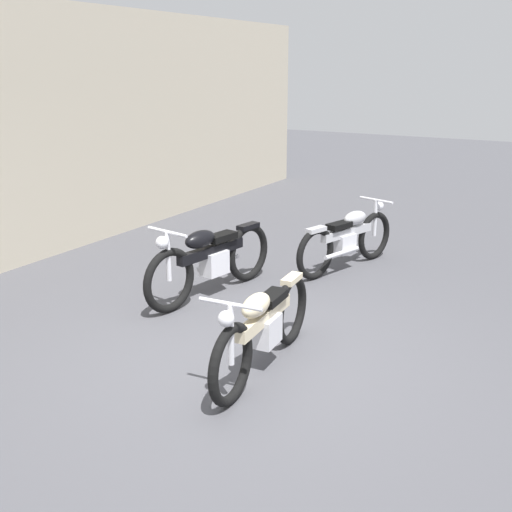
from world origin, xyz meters
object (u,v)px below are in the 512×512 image
object	(u,v)px
motorcycle_black	(210,259)
motorcycle_silver	(347,238)
helmet	(220,247)
motorcycle_cream	(263,327)

from	to	relation	value
motorcycle_black	motorcycle_silver	world-z (taller)	motorcycle_black
motorcycle_black	motorcycle_silver	size ratio (longest dim) A/B	1.11
motorcycle_silver	helmet	bearing A→B (deg)	118.78
helmet	motorcycle_silver	bearing A→B (deg)	-77.58
motorcycle_cream	motorcycle_black	bearing A→B (deg)	-137.05
helmet	motorcycle_silver	world-z (taller)	motorcycle_silver
motorcycle_silver	motorcycle_cream	xyz separation A→B (m)	(-3.21, -0.47, 0.01)
motorcycle_silver	motorcycle_cream	bearing A→B (deg)	-155.33
helmet	motorcycle_black	xyz separation A→B (m)	(-1.42, -0.80, 0.33)
motorcycle_silver	motorcycle_cream	size ratio (longest dim) A/B	0.96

